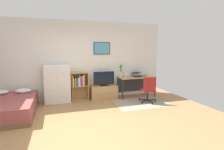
# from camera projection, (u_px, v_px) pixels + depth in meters

# --- Properties ---
(ground_plane) EXTENTS (7.20, 7.20, 0.00)m
(ground_plane) POSITION_uv_depth(u_px,v_px,m) (94.00, 127.00, 3.87)
(ground_plane) COLOR #A87A4C
(wall_back_with_posters) EXTENTS (6.12, 0.09, 2.70)m
(wall_back_with_posters) POSITION_uv_depth(u_px,v_px,m) (79.00, 61.00, 5.97)
(wall_back_with_posters) COLOR silver
(wall_back_with_posters) RESTS_ON ground_plane
(area_rug) EXTENTS (1.70, 1.20, 0.01)m
(area_rug) POSITION_uv_depth(u_px,v_px,m) (141.00, 103.00, 5.63)
(area_rug) COLOR #9E937F
(area_rug) RESTS_ON ground_plane
(bed) EXTENTS (1.42, 1.97, 0.55)m
(bed) POSITION_uv_depth(u_px,v_px,m) (7.00, 107.00, 4.54)
(bed) COLOR brown
(bed) RESTS_ON ground_plane
(dresser) EXTENTS (0.81, 0.46, 1.25)m
(dresser) POSITION_uv_depth(u_px,v_px,m) (57.00, 84.00, 5.59)
(dresser) COLOR silver
(dresser) RESTS_ON ground_plane
(bookshelf) EXTENTS (0.56, 0.30, 0.96)m
(bookshelf) POSITION_uv_depth(u_px,v_px,m) (79.00, 84.00, 5.87)
(bookshelf) COLOR tan
(bookshelf) RESTS_ON ground_plane
(tv_stand) EXTENTS (0.94, 0.41, 0.47)m
(tv_stand) POSITION_uv_depth(u_px,v_px,m) (104.00, 92.00, 6.13)
(tv_stand) COLOR tan
(tv_stand) RESTS_ON ground_plane
(television) EXTENTS (0.74, 0.16, 0.50)m
(television) POSITION_uv_depth(u_px,v_px,m) (104.00, 79.00, 6.04)
(television) COLOR black
(television) RESTS_ON tv_stand
(desk) EXTENTS (1.33, 0.59, 0.74)m
(desk) POSITION_uv_depth(u_px,v_px,m) (135.00, 80.00, 6.43)
(desk) COLOR tan
(desk) RESTS_ON ground_plane
(office_chair) EXTENTS (0.58, 0.57, 0.86)m
(office_chair) POSITION_uv_depth(u_px,v_px,m) (149.00, 89.00, 5.61)
(office_chair) COLOR #232326
(office_chair) RESTS_ON ground_plane
(laptop) EXTENTS (0.39, 0.42, 0.16)m
(laptop) POSITION_uv_depth(u_px,v_px,m) (137.00, 75.00, 6.45)
(laptop) COLOR black
(laptop) RESTS_ON desk
(computer_mouse) EXTENTS (0.06, 0.10, 0.03)m
(computer_mouse) POSITION_uv_depth(u_px,v_px,m) (145.00, 76.00, 6.41)
(computer_mouse) COLOR #262628
(computer_mouse) RESTS_ON desk
(bamboo_vase) EXTENTS (0.10, 0.10, 0.45)m
(bamboo_vase) POSITION_uv_depth(u_px,v_px,m) (121.00, 71.00, 6.33)
(bamboo_vase) COLOR silver
(bamboo_vase) RESTS_ON desk
(wine_glass) EXTENTS (0.07, 0.07, 0.18)m
(wine_glass) POSITION_uv_depth(u_px,v_px,m) (127.00, 74.00, 6.11)
(wine_glass) COLOR silver
(wine_glass) RESTS_ON desk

